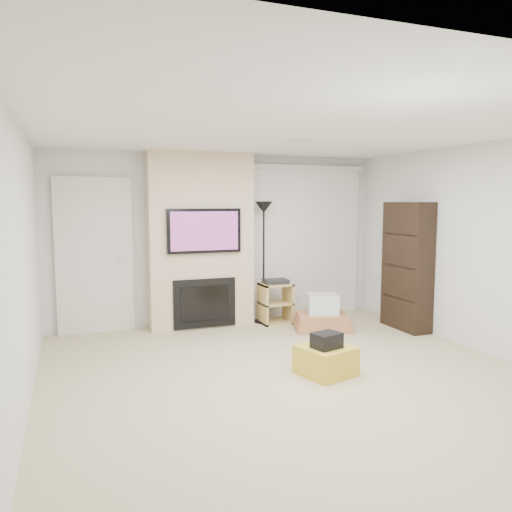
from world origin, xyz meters
name	(u,v)px	position (x,y,z in m)	size (l,w,h in m)	color
floor	(298,381)	(0.00, 0.00, 0.00)	(5.00, 5.50, 0.00)	#C4B489
ceiling	(300,129)	(0.00, 0.00, 2.50)	(5.00, 5.50, 0.00)	white
wall_back	(220,239)	(0.00, 2.75, 1.25)	(5.00, 2.50, 0.00)	silver
wall_left	(20,271)	(-2.50, 0.00, 1.25)	(5.50, 2.50, 0.00)	silver
wall_right	(493,250)	(2.50, 0.00, 1.25)	(5.50, 2.50, 0.00)	silver
hvac_vent	(301,141)	(0.40, 0.80, 2.50)	(0.35, 0.18, 0.01)	silver
ottoman	(326,360)	(0.36, 0.07, 0.15)	(0.50, 0.50, 0.30)	gold
black_bag	(327,340)	(0.34, 0.02, 0.38)	(0.28, 0.22, 0.16)	black
fireplace_wall	(200,241)	(-0.35, 2.54, 1.24)	(1.50, 0.47, 2.50)	beige
entry_door	(95,257)	(-1.80, 2.71, 1.05)	(1.02, 0.11, 2.14)	silver
vertical_blinds	(305,235)	(1.40, 2.70, 1.27)	(1.98, 0.10, 2.37)	silver
floor_lamp	(264,227)	(0.58, 2.41, 1.42)	(0.27, 0.27, 1.81)	black
av_stand	(276,300)	(0.73, 2.30, 0.35)	(0.45, 0.38, 0.66)	tan
box_stack	(322,316)	(1.19, 1.71, 0.19)	(0.90, 0.78, 0.51)	#B7764D
bookshelf	(407,266)	(2.34, 1.35, 0.90)	(0.30, 0.80, 1.80)	black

